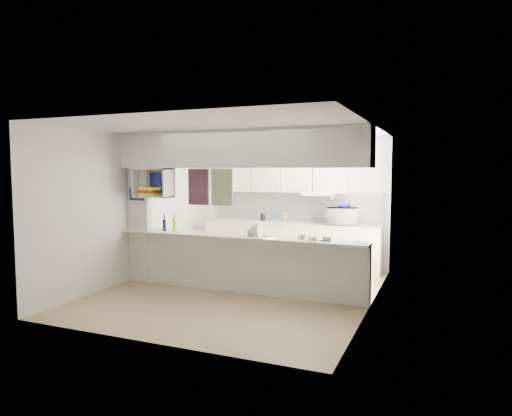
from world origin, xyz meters
The scene contains 16 objects.
floor centered at (0.00, 0.00, 0.00)m, with size 4.80×4.80×0.00m, color tan.
ceiling centered at (0.00, 0.00, 2.60)m, with size 4.80×4.80×0.00m, color white.
wall_back centered at (0.00, 2.40, 1.30)m, with size 4.20×4.20×0.00m, color silver.
wall_left centered at (-2.10, 0.00, 1.30)m, with size 4.80×4.80×0.00m, color silver.
wall_right centered at (2.10, 0.00, 1.30)m, with size 4.80×4.80×0.00m, color silver.
servery_partition centered at (-0.17, 0.00, 1.66)m, with size 4.20×0.50×2.60m.
cubby_shelf centered at (-1.57, -0.06, 1.71)m, with size 0.65×0.35×0.50m.
kitchen_run centered at (0.16, 2.14, 0.83)m, with size 3.60×0.63×2.24m.
microwave centered at (1.24, 2.05, 1.08)m, with size 0.59×0.40×0.33m, color white.
bowl centered at (1.28, 2.06, 1.28)m, with size 0.25×0.25×0.06m, color navy.
dish_rack centered at (0.38, -0.04, 1.00)m, with size 0.46×0.40×0.21m.
cup centered at (0.24, -0.05, 0.98)m, with size 0.12×0.12×0.10m, color white.
wine_bottles centered at (-1.32, 0.03, 1.03)m, with size 0.21×0.14×0.31m.
plastic_tubs centered at (1.24, -0.02, 0.95)m, with size 0.52×0.22×0.07m.
utensil_jar centered at (-0.44, 2.15, 0.99)m, with size 0.10×0.10×0.14m, color black.
knife_block centered at (0.04, 2.18, 1.02)m, with size 0.10×0.08×0.19m, color brown.
Camera 1 is at (3.05, -6.61, 1.97)m, focal length 32.00 mm.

